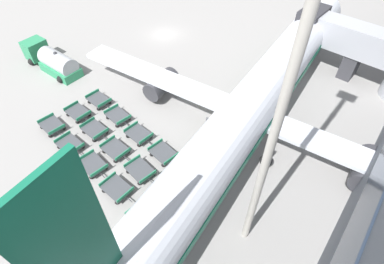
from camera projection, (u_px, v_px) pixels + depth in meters
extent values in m
plane|color=gray|center=(165.00, 34.00, 43.34)|extent=(500.00, 500.00, 0.00)
cube|color=#A8AAB2|center=(361.00, 41.00, 33.18)|extent=(12.15, 3.45, 3.12)
cube|color=#2D2D33|center=(310.00, 24.00, 35.89)|extent=(2.62, 4.36, 3.74)
cube|color=#38383D|center=(350.00, 65.00, 35.40)|extent=(1.73, 2.63, 3.01)
cylinder|color=silver|center=(259.00, 96.00, 27.99)|extent=(8.31, 42.25, 4.39)
sphere|color=silver|center=(323.00, 11.00, 40.16)|extent=(4.17, 4.17, 4.17)
cube|color=#146B4C|center=(72.00, 246.00, 11.52)|extent=(0.59, 3.30, 8.79)
cube|color=silver|center=(250.00, 114.00, 27.73)|extent=(40.12, 6.31, 0.44)
cylinder|color=#333338|center=(366.00, 169.00, 24.91)|extent=(2.45, 4.20, 2.08)
cylinder|color=#333338|center=(162.00, 84.00, 32.79)|extent=(2.45, 4.20, 2.08)
cube|color=#146B4C|center=(258.00, 102.00, 28.55)|extent=(8.00, 38.07, 0.79)
cylinder|color=#56565B|center=(299.00, 52.00, 37.07)|extent=(0.24, 0.24, 2.05)
sphere|color=black|center=(297.00, 59.00, 37.82)|extent=(1.15, 1.15, 1.15)
cylinder|color=#56565B|center=(268.00, 153.00, 25.95)|extent=(0.24, 0.24, 2.05)
sphere|color=black|center=(266.00, 161.00, 26.69)|extent=(1.15, 1.15, 1.15)
cylinder|color=#56565B|center=(207.00, 126.00, 28.24)|extent=(0.24, 0.24, 2.05)
sphere|color=black|center=(206.00, 133.00, 28.99)|extent=(1.15, 1.15, 1.15)
cube|color=#2D8C5B|center=(36.00, 49.00, 37.69)|extent=(2.10, 2.55, 2.29)
cube|color=#2D8C5B|center=(61.00, 69.00, 36.44)|extent=(5.32, 2.58, 1.07)
cylinder|color=#ADB2B7|center=(58.00, 62.00, 35.66)|extent=(5.05, 2.25, 2.21)
sphere|color=#333338|center=(55.00, 53.00, 34.86)|extent=(0.44, 0.44, 0.44)
sphere|color=black|center=(48.00, 53.00, 39.02)|extent=(0.90, 0.90, 0.90)
sphere|color=black|center=(32.00, 62.00, 37.71)|extent=(0.90, 0.90, 0.90)
sphere|color=black|center=(77.00, 70.00, 36.50)|extent=(0.90, 0.90, 0.90)
sphere|color=black|center=(61.00, 79.00, 35.19)|extent=(0.90, 0.90, 0.90)
cube|color=#424449|center=(52.00, 125.00, 29.80)|extent=(2.59, 2.01, 0.10)
cube|color=#237F56|center=(57.00, 129.00, 29.09)|extent=(0.27, 1.76, 0.32)
cube|color=#237F56|center=(45.00, 118.00, 30.21)|extent=(0.27, 1.76, 0.32)
cube|color=#333338|center=(60.00, 134.00, 29.14)|extent=(0.70, 0.14, 0.06)
sphere|color=black|center=(50.00, 136.00, 29.30)|extent=(0.36, 0.36, 0.36)
sphere|color=black|center=(64.00, 128.00, 30.04)|extent=(0.36, 0.36, 0.36)
sphere|color=black|center=(42.00, 127.00, 30.11)|extent=(0.36, 0.36, 0.36)
sphere|color=black|center=(56.00, 120.00, 30.85)|extent=(0.36, 0.36, 0.36)
cube|color=#424449|center=(70.00, 144.00, 28.06)|extent=(2.49, 1.88, 0.10)
cube|color=#237F56|center=(76.00, 149.00, 27.38)|extent=(0.17, 1.77, 0.32)
cube|color=#237F56|center=(62.00, 137.00, 28.43)|extent=(0.17, 1.77, 0.32)
cube|color=#333338|center=(80.00, 153.00, 27.44)|extent=(0.70, 0.09, 0.06)
sphere|color=black|center=(69.00, 156.00, 27.56)|extent=(0.36, 0.36, 0.36)
sphere|color=black|center=(83.00, 147.00, 28.34)|extent=(0.36, 0.36, 0.36)
sphere|color=black|center=(59.00, 147.00, 28.32)|extent=(0.36, 0.36, 0.36)
sphere|color=black|center=(73.00, 138.00, 29.10)|extent=(0.36, 0.36, 0.36)
cube|color=#424449|center=(93.00, 164.00, 26.44)|extent=(2.62, 2.07, 0.10)
cube|color=#237F56|center=(99.00, 170.00, 25.72)|extent=(0.32, 1.76, 0.32)
cube|color=#237F56|center=(85.00, 155.00, 26.86)|extent=(0.32, 1.76, 0.32)
cube|color=#333338|center=(103.00, 175.00, 25.76)|extent=(0.70, 0.15, 0.06)
sphere|color=black|center=(91.00, 177.00, 25.94)|extent=(0.36, 0.36, 0.36)
sphere|color=black|center=(106.00, 167.00, 26.65)|extent=(0.36, 0.36, 0.36)
sphere|color=black|center=(81.00, 166.00, 26.77)|extent=(0.36, 0.36, 0.36)
sphere|color=black|center=(96.00, 157.00, 27.49)|extent=(0.36, 0.36, 0.36)
cube|color=#424449|center=(117.00, 188.00, 24.75)|extent=(2.49, 1.88, 0.10)
cube|color=#237F56|center=(126.00, 195.00, 24.07)|extent=(0.16, 1.77, 0.32)
cube|color=#237F56|center=(107.00, 179.00, 25.12)|extent=(0.16, 1.77, 0.32)
cube|color=#333338|center=(129.00, 200.00, 24.13)|extent=(0.70, 0.09, 0.06)
sphere|color=black|center=(117.00, 202.00, 24.25)|extent=(0.36, 0.36, 0.36)
sphere|color=black|center=(131.00, 190.00, 25.03)|extent=(0.36, 0.36, 0.36)
sphere|color=black|center=(104.00, 191.00, 25.00)|extent=(0.36, 0.36, 0.36)
sphere|color=black|center=(118.00, 179.00, 25.78)|extent=(0.36, 0.36, 0.36)
cube|color=#424449|center=(144.00, 218.00, 22.91)|extent=(2.60, 2.04, 0.10)
cube|color=#237F56|center=(153.00, 227.00, 22.19)|extent=(0.29, 1.76, 0.32)
cube|color=#237F56|center=(134.00, 207.00, 23.32)|extent=(0.29, 1.76, 0.32)
cube|color=#333338|center=(157.00, 232.00, 22.24)|extent=(0.70, 0.14, 0.06)
sphere|color=black|center=(144.00, 234.00, 22.40)|extent=(0.36, 0.36, 0.36)
sphere|color=black|center=(159.00, 221.00, 23.13)|extent=(0.36, 0.36, 0.36)
sphere|color=black|center=(130.00, 219.00, 23.22)|extent=(0.36, 0.36, 0.36)
sphere|color=black|center=(145.00, 207.00, 23.95)|extent=(0.36, 0.36, 0.36)
cube|color=#424449|center=(78.00, 112.00, 31.13)|extent=(2.50, 1.89, 0.10)
cube|color=#237F56|center=(84.00, 116.00, 30.45)|extent=(0.18, 1.77, 0.32)
cube|color=#237F56|center=(71.00, 106.00, 31.50)|extent=(0.18, 1.77, 0.32)
cube|color=#333338|center=(87.00, 120.00, 30.51)|extent=(0.70, 0.10, 0.06)
sphere|color=black|center=(77.00, 122.00, 30.62)|extent=(0.36, 0.36, 0.36)
sphere|color=black|center=(90.00, 114.00, 31.40)|extent=(0.36, 0.36, 0.36)
sphere|color=black|center=(68.00, 115.00, 31.39)|extent=(0.36, 0.36, 0.36)
sphere|color=black|center=(80.00, 107.00, 32.17)|extent=(0.36, 0.36, 0.36)
cube|color=#424449|center=(94.00, 129.00, 29.40)|extent=(2.52, 1.92, 0.10)
cube|color=#237F56|center=(101.00, 134.00, 28.71)|extent=(0.20, 1.77, 0.32)
cube|color=#237F56|center=(87.00, 122.00, 29.79)|extent=(0.20, 1.77, 0.32)
cube|color=#333338|center=(104.00, 138.00, 28.77)|extent=(0.70, 0.11, 0.06)
sphere|color=black|center=(94.00, 140.00, 28.90)|extent=(0.36, 0.36, 0.36)
sphere|color=black|center=(107.00, 132.00, 29.67)|extent=(0.36, 0.36, 0.36)
sphere|color=black|center=(84.00, 132.00, 29.68)|extent=(0.36, 0.36, 0.36)
sphere|color=black|center=(97.00, 124.00, 30.44)|extent=(0.36, 0.36, 0.36)
cube|color=#424449|center=(115.00, 149.00, 27.66)|extent=(2.52, 1.92, 0.10)
cube|color=#237F56|center=(123.00, 154.00, 26.97)|extent=(0.20, 1.77, 0.32)
cube|color=#237F56|center=(107.00, 141.00, 28.04)|extent=(0.20, 1.77, 0.32)
cube|color=#333338|center=(126.00, 159.00, 27.03)|extent=(0.70, 0.11, 0.06)
sphere|color=black|center=(115.00, 161.00, 27.16)|extent=(0.36, 0.36, 0.36)
sphere|color=black|center=(128.00, 152.00, 27.93)|extent=(0.36, 0.36, 0.36)
sphere|color=black|center=(104.00, 151.00, 27.93)|extent=(0.36, 0.36, 0.36)
sphere|color=black|center=(117.00, 142.00, 28.70)|extent=(0.36, 0.36, 0.36)
cube|color=#424449|center=(140.00, 170.00, 26.01)|extent=(2.65, 2.11, 0.10)
cube|color=#237F56|center=(148.00, 177.00, 25.28)|extent=(0.35, 1.76, 0.32)
cube|color=#237F56|center=(132.00, 161.00, 26.45)|extent=(0.35, 1.76, 0.32)
cube|color=#333338|center=(151.00, 182.00, 25.32)|extent=(0.70, 0.17, 0.06)
sphere|color=black|center=(139.00, 183.00, 25.51)|extent=(0.36, 0.36, 0.36)
sphere|color=black|center=(153.00, 173.00, 26.21)|extent=(0.36, 0.36, 0.36)
sphere|color=black|center=(128.00, 171.00, 26.35)|extent=(0.36, 0.36, 0.36)
sphere|color=black|center=(142.00, 162.00, 27.06)|extent=(0.36, 0.36, 0.36)
cube|color=#424449|center=(169.00, 193.00, 24.39)|extent=(2.58, 2.01, 0.10)
cube|color=#237F56|center=(179.00, 201.00, 23.68)|extent=(0.27, 1.76, 0.32)
cube|color=#237F56|center=(159.00, 184.00, 24.79)|extent=(0.27, 1.76, 0.32)
cube|color=#333338|center=(182.00, 206.00, 23.73)|extent=(0.70, 0.13, 0.06)
sphere|color=black|center=(170.00, 208.00, 23.88)|extent=(0.36, 0.36, 0.36)
sphere|color=black|center=(183.00, 196.00, 24.62)|extent=(0.36, 0.36, 0.36)
sphere|color=black|center=(156.00, 195.00, 24.69)|extent=(0.36, 0.36, 0.36)
sphere|color=black|center=(169.00, 184.00, 25.43)|extent=(0.36, 0.36, 0.36)
cube|color=#424449|center=(99.00, 99.00, 32.51)|extent=(2.54, 1.94, 0.10)
cube|color=#237F56|center=(105.00, 103.00, 31.81)|extent=(0.21, 1.76, 0.32)
cube|color=#237F56|center=(92.00, 93.00, 32.89)|extent=(0.21, 1.76, 0.32)
cube|color=#333338|center=(108.00, 107.00, 31.87)|extent=(0.70, 0.11, 0.06)
sphere|color=black|center=(98.00, 109.00, 32.00)|extent=(0.36, 0.36, 0.36)
sphere|color=black|center=(110.00, 102.00, 32.76)|extent=(0.36, 0.36, 0.36)
sphere|color=black|center=(89.00, 102.00, 32.79)|extent=(0.36, 0.36, 0.36)
sphere|color=black|center=(101.00, 95.00, 33.55)|extent=(0.36, 0.36, 0.36)
cube|color=#424449|center=(118.00, 116.00, 30.75)|extent=(2.63, 2.08, 0.10)
cube|color=#237F56|center=(124.00, 120.00, 30.03)|extent=(0.32, 1.76, 0.32)
cube|color=#237F56|center=(111.00, 109.00, 31.18)|extent=(0.32, 1.76, 0.32)
cube|color=#333338|center=(127.00, 124.00, 30.07)|extent=(0.70, 0.16, 0.06)
sphere|color=black|center=(117.00, 126.00, 30.25)|extent=(0.36, 0.36, 0.36)
sphere|color=black|center=(129.00, 119.00, 30.96)|extent=(0.36, 0.36, 0.36)
sphere|color=black|center=(108.00, 118.00, 31.08)|extent=(0.36, 0.36, 0.36)
sphere|color=black|center=(120.00, 111.00, 31.80)|extent=(0.36, 0.36, 0.36)
cube|color=#424449|center=(139.00, 134.00, 28.99)|extent=(2.55, 1.97, 0.10)
cube|color=#237F56|center=(146.00, 138.00, 28.29)|extent=(0.23, 1.76, 0.32)
cube|color=#237F56|center=(131.00, 126.00, 29.38)|extent=(0.23, 1.76, 0.32)
cube|color=#333338|center=(149.00, 143.00, 28.34)|extent=(0.70, 0.12, 0.06)
sphere|color=black|center=(139.00, 145.00, 28.48)|extent=(0.36, 0.36, 0.36)
sphere|color=black|center=(151.00, 137.00, 29.24)|extent=(0.36, 0.36, 0.36)
sphere|color=black|center=(128.00, 136.00, 29.27)|extent=(0.36, 0.36, 0.36)
sphere|color=black|center=(139.00, 128.00, 30.03)|extent=(0.36, 0.36, 0.36)
cube|color=#424449|center=(163.00, 153.00, 27.35)|extent=(2.63, 2.08, 0.10)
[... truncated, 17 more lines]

